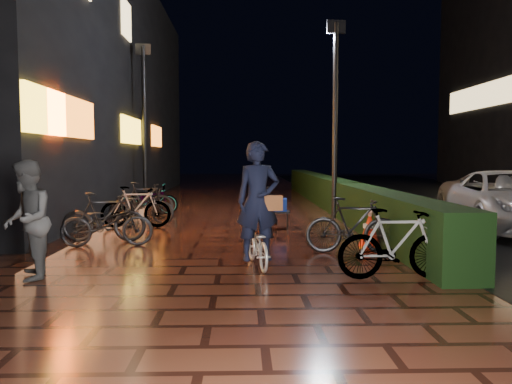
{
  "coord_description": "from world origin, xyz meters",
  "views": [
    {
      "loc": [
        0.35,
        -8.32,
        1.73
      ],
      "look_at": [
        0.59,
        0.42,
        1.1
      ],
      "focal_mm": 35.0,
      "sensor_mm": 36.0,
      "label": 1
    }
  ],
  "objects_px": {
    "bystander_person": "(27,220)",
    "cyclist": "(258,221)",
    "cart_assembly": "(278,206)",
    "van": "(511,201)",
    "traffic_barrier": "(371,225)"
  },
  "relations": [
    {
      "from": "van",
      "to": "traffic_barrier",
      "type": "distance_m",
      "value": 3.89
    },
    {
      "from": "cart_assembly",
      "to": "bystander_person",
      "type": "bearing_deg",
      "value": -128.18
    },
    {
      "from": "bystander_person",
      "to": "cyclist",
      "type": "distance_m",
      "value": 3.32
    },
    {
      "from": "van",
      "to": "cart_assembly",
      "type": "relative_size",
      "value": 4.87
    },
    {
      "from": "cart_assembly",
      "to": "cyclist",
      "type": "bearing_deg",
      "value": -98.35
    },
    {
      "from": "bystander_person",
      "to": "cart_assembly",
      "type": "distance_m",
      "value": 6.25
    },
    {
      "from": "cyclist",
      "to": "cart_assembly",
      "type": "distance_m",
      "value": 4.26
    },
    {
      "from": "cart_assembly",
      "to": "traffic_barrier",
      "type": "bearing_deg",
      "value": -48.12
    },
    {
      "from": "cart_assembly",
      "to": "van",
      "type": "bearing_deg",
      "value": -5.86
    },
    {
      "from": "bystander_person",
      "to": "cyclist",
      "type": "relative_size",
      "value": 0.86
    },
    {
      "from": "cyclist",
      "to": "traffic_barrier",
      "type": "xyz_separation_m",
      "value": [
        2.36,
        2.26,
        -0.39
      ]
    },
    {
      "from": "van",
      "to": "cyclist",
      "type": "distance_m",
      "value": 7.01
    },
    {
      "from": "bystander_person",
      "to": "traffic_barrier",
      "type": "distance_m",
      "value": 6.36
    },
    {
      "from": "bystander_person",
      "to": "traffic_barrier",
      "type": "xyz_separation_m",
      "value": [
        5.6,
        2.96,
        -0.51
      ]
    },
    {
      "from": "cyclist",
      "to": "cart_assembly",
      "type": "relative_size",
      "value": 1.91
    }
  ]
}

